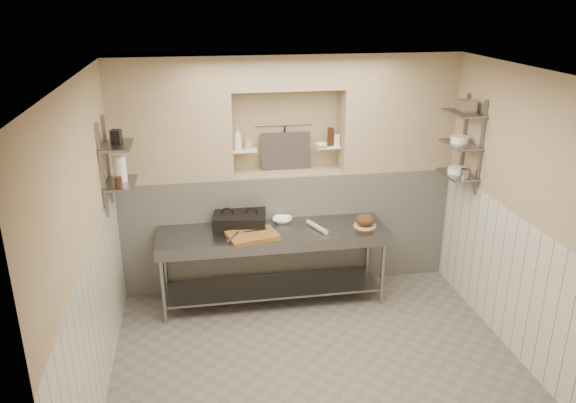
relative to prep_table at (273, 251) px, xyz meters
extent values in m
cube|color=#6A635E|center=(0.26, -1.18, -0.69)|extent=(4.00, 3.90, 0.10)
cube|color=silver|center=(0.26, -1.18, 2.21)|extent=(4.00, 3.90, 0.10)
cube|color=tan|center=(-1.79, -1.18, 0.76)|extent=(0.10, 3.90, 2.80)
cube|color=tan|center=(2.31, -1.18, 0.76)|extent=(0.10, 3.90, 2.80)
cube|color=tan|center=(0.26, 0.82, 0.76)|extent=(4.00, 0.10, 2.80)
cube|color=tan|center=(0.26, -3.18, 0.76)|extent=(4.00, 0.10, 2.80)
cube|color=silver|center=(0.26, 0.57, 0.06)|extent=(4.00, 0.40, 1.40)
cube|color=tan|center=(0.26, 0.57, 0.77)|extent=(1.30, 0.40, 0.02)
cube|color=tan|center=(-1.06, 0.57, 1.46)|extent=(1.35, 0.40, 1.40)
cube|color=tan|center=(1.59, 0.57, 1.46)|extent=(1.35, 0.40, 1.40)
cube|color=tan|center=(0.26, 0.57, 1.96)|extent=(1.30, 0.40, 0.40)
cube|color=silver|center=(-1.73, -1.18, 0.06)|extent=(0.02, 3.90, 1.40)
cube|color=silver|center=(2.25, -1.18, 0.06)|extent=(0.02, 3.90, 1.40)
cube|color=white|center=(-0.24, 0.57, 1.06)|extent=(0.28, 0.16, 0.02)
cube|color=white|center=(0.76, 0.57, 1.06)|extent=(0.28, 0.16, 0.02)
cylinder|color=gray|center=(0.26, 0.74, 1.31)|extent=(0.70, 0.02, 0.02)
cylinder|color=black|center=(0.26, 0.72, 1.14)|extent=(0.02, 0.02, 0.30)
cube|color=#383330|center=(0.26, 0.67, 1.00)|extent=(0.60, 0.08, 0.45)
cube|color=slate|center=(-1.71, 0.07, 1.16)|extent=(0.03, 0.03, 0.95)
cube|color=slate|center=(-1.71, -0.33, 1.16)|extent=(0.03, 0.03, 0.95)
cube|color=slate|center=(-1.58, -0.13, 0.96)|extent=(0.30, 0.50, 0.02)
cube|color=slate|center=(-1.58, -0.13, 1.36)|extent=(0.30, 0.50, 0.03)
cube|color=slate|center=(2.24, 0.07, 1.21)|extent=(0.03, 0.03, 1.05)
cube|color=slate|center=(2.24, -0.33, 1.21)|extent=(0.03, 0.03, 1.05)
cube|color=slate|center=(2.10, -0.13, 0.86)|extent=(0.30, 0.50, 0.02)
cube|color=slate|center=(2.10, -0.13, 1.21)|extent=(0.30, 0.50, 0.02)
cube|color=slate|center=(2.10, -0.13, 1.56)|extent=(0.30, 0.50, 0.03)
cube|color=gray|center=(0.00, 0.02, 0.24)|extent=(2.60, 0.70, 0.04)
cube|color=gray|center=(0.00, 0.02, -0.46)|extent=(2.45, 0.60, 0.03)
cube|color=gray|center=(0.00, -0.31, 0.18)|extent=(2.60, 0.02, 0.12)
cylinder|color=gray|center=(-1.24, -0.27, -0.21)|extent=(0.04, 0.04, 0.86)
cylinder|color=gray|center=(-1.24, 0.31, -0.21)|extent=(0.04, 0.04, 0.86)
cylinder|color=gray|center=(1.24, -0.27, -0.21)|extent=(0.04, 0.04, 0.86)
cylinder|color=gray|center=(1.24, 0.31, -0.21)|extent=(0.04, 0.04, 0.86)
cube|color=black|center=(-0.35, 0.19, 0.31)|extent=(0.65, 0.51, 0.11)
cube|color=black|center=(-0.35, 0.19, 0.39)|extent=(0.65, 0.51, 0.05)
cube|color=brown|center=(-0.24, -0.15, 0.28)|extent=(0.61, 0.49, 0.05)
cube|color=gray|center=(-0.20, -0.08, 0.31)|extent=(0.27, 0.07, 0.01)
cylinder|color=gray|center=(-0.46, -0.21, 0.31)|extent=(0.15, 0.23, 0.02)
imported|color=white|center=(0.15, 0.23, 0.29)|extent=(0.27, 0.27, 0.06)
cylinder|color=beige|center=(0.51, -0.04, 0.29)|extent=(0.19, 0.37, 0.06)
cylinder|color=beige|center=(1.07, -0.05, 0.27)|extent=(0.26, 0.26, 0.01)
ellipsoid|color=#4C2D19|center=(1.07, -0.05, 0.34)|extent=(0.22, 0.22, 0.13)
imported|color=white|center=(-0.32, 0.57, 1.20)|extent=(0.10, 0.11, 0.27)
cube|color=tan|center=(-0.19, 0.59, 1.13)|extent=(0.08, 0.08, 0.12)
imported|color=white|center=(0.67, 0.52, 1.09)|extent=(0.16, 0.16, 0.04)
cylinder|color=black|center=(0.80, 0.57, 1.17)|extent=(0.06, 0.06, 0.21)
cylinder|color=black|center=(0.78, 0.56, 1.18)|extent=(0.06, 0.06, 0.22)
cylinder|color=white|center=(0.87, 0.56, 1.14)|extent=(0.08, 0.08, 0.13)
cylinder|color=white|center=(-1.58, -0.09, 1.10)|extent=(0.13, 0.13, 0.26)
cylinder|color=black|center=(-1.58, -0.30, 1.02)|extent=(0.07, 0.07, 0.11)
cube|color=black|center=(-1.58, -0.10, 1.44)|extent=(0.12, 0.12, 0.14)
cylinder|color=white|center=(2.10, -0.11, 0.90)|extent=(0.20, 0.20, 0.06)
cylinder|color=gray|center=(2.10, -0.31, 0.92)|extent=(0.10, 0.10, 0.10)
cylinder|color=white|center=(2.10, -0.10, 1.26)|extent=(0.19, 0.19, 0.07)
cube|color=gray|center=(2.10, -0.15, 1.64)|extent=(0.18, 0.21, 0.13)
camera|label=1|loc=(-0.80, -5.78, 2.78)|focal=35.00mm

